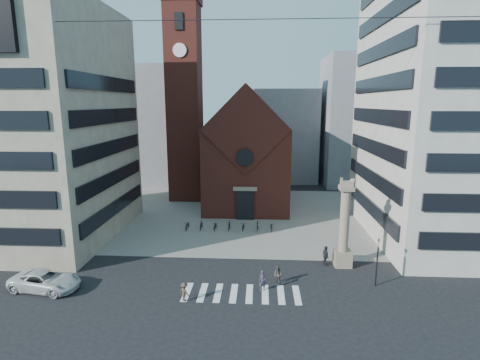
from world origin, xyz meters
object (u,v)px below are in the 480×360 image
Objects in this scene: pedestrian_0 at (263,281)px; pedestrian_1 at (278,275)px; white_car at (45,281)px; lion_column at (344,231)px; pedestrian_2 at (326,256)px; scooter_0 at (187,225)px; traffic_light at (377,261)px.

pedestrian_1 is at bearing 27.69° from pedestrian_0.
pedestrian_1 is (19.57, 2.26, -0.03)m from white_car.
white_car is 3.71× the size of pedestrian_1.
pedestrian_1 is (-6.40, -4.00, -2.68)m from lion_column.
scooter_0 is (-15.37, 9.61, -0.43)m from pedestrian_2.
traffic_light reaches higher than pedestrian_0.
traffic_light is 28.08m from white_car.
pedestrian_2 is at bearing 22.70° from pedestrian_0.
traffic_light reaches higher than white_car.
pedestrian_0 is (18.24, 0.89, 0.07)m from white_car.
pedestrian_2 is 18.13m from scooter_0.
lion_column reaches higher than pedestrian_1.
lion_column is 9.75m from pedestrian_0.
lion_column reaches higher than scooter_0.
traffic_light is at bearing -34.42° from scooter_0.
traffic_light is at bearing -10.40° from pedestrian_0.
pedestrian_2 is 1.02× the size of scooter_0.
pedestrian_0 is 8.09m from pedestrian_2.
pedestrian_2 is at bearing -178.10° from lion_column.
pedestrian_1 is at bearing -148.00° from lion_column.
lion_column reaches higher than white_car.
traffic_light is 2.44× the size of pedestrian_0.
lion_column is 4.41× the size of pedestrian_2.
pedestrian_0 reaches higher than pedestrian_1.
pedestrian_2 is at bearing -68.03° from white_car.
lion_column is 2.02× the size of traffic_light.
scooter_0 is (-17.01, 9.55, -2.90)m from lion_column.
traffic_light is 23.40m from scooter_0.
scooter_0 is at bearing -21.86° from white_car.
pedestrian_1 is at bearing -75.74° from white_car.
lion_column reaches higher than pedestrian_0.
scooter_0 is (8.96, 15.81, -0.25)m from white_car.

